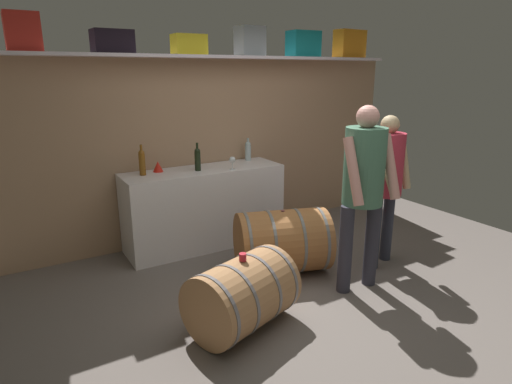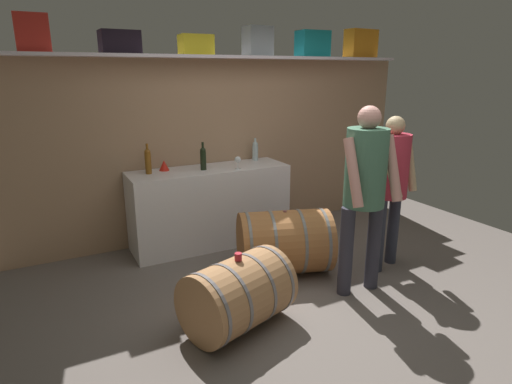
% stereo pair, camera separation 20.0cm
% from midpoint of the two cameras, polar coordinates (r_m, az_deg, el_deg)
% --- Properties ---
extents(ground_plane, '(6.20, 7.24, 0.02)m').
position_cam_midpoint_polar(ground_plane, '(4.25, 5.61, -11.59)').
color(ground_plane, '#69605A').
extents(back_wall_panel, '(5.00, 0.10, 2.07)m').
position_cam_midpoint_polar(back_wall_panel, '(5.18, -3.26, 5.78)').
color(back_wall_panel, tan).
rests_on(back_wall_panel, ground).
extents(high_shelf_board, '(4.60, 0.40, 0.03)m').
position_cam_midpoint_polar(high_shelf_board, '(4.97, -2.71, 17.55)').
color(high_shelf_board, silver).
rests_on(high_shelf_board, back_wall_panel).
extents(toolcase_red, '(0.28, 0.28, 0.33)m').
position_cam_midpoint_polar(toolcase_red, '(4.52, -26.55, 18.45)').
color(toolcase_red, red).
rests_on(toolcase_red, high_shelf_board).
extents(toolcase_black, '(0.38, 0.26, 0.22)m').
position_cam_midpoint_polar(toolcase_black, '(4.61, -16.49, 18.65)').
color(toolcase_black, black).
rests_on(toolcase_black, high_shelf_board).
extents(toolcase_yellow, '(0.34, 0.23, 0.21)m').
position_cam_midpoint_polar(toolcase_yellow, '(4.83, -6.78, 18.93)').
color(toolcase_yellow, yellow).
rests_on(toolcase_yellow, high_shelf_board).
extents(toolcase_grey, '(0.30, 0.24, 0.32)m').
position_cam_midpoint_polar(toolcase_grey, '(5.15, 1.40, 19.48)').
color(toolcase_grey, gray).
rests_on(toolcase_grey, high_shelf_board).
extents(toolcase_teal, '(0.39, 0.25, 0.31)m').
position_cam_midpoint_polar(toolcase_teal, '(5.55, 8.64, 18.97)').
color(toolcase_teal, '#147E85').
rests_on(toolcase_teal, high_shelf_board).
extents(toolcase_orange, '(0.44, 0.23, 0.35)m').
position_cam_midpoint_polar(toolcase_orange, '(6.02, 14.80, 18.60)').
color(toolcase_orange, orange).
rests_on(toolcase_orange, high_shelf_board).
extents(work_cabinet, '(1.79, 0.55, 0.89)m').
position_cam_midpoint_polar(work_cabinet, '(4.90, -4.96, -1.96)').
color(work_cabinet, white).
rests_on(work_cabinet, ground).
extents(wine_bottle_dark, '(0.07, 0.07, 0.31)m').
position_cam_midpoint_polar(wine_bottle_dark, '(4.70, -5.86, 4.54)').
color(wine_bottle_dark, black).
rests_on(wine_bottle_dark, work_cabinet).
extents(wine_bottle_amber, '(0.07, 0.07, 0.32)m').
position_cam_midpoint_polar(wine_bottle_amber, '(4.61, -13.03, 4.11)').
color(wine_bottle_amber, brown).
rests_on(wine_bottle_amber, work_cabinet).
extents(wine_bottle_clear, '(0.07, 0.07, 0.27)m').
position_cam_midpoint_polar(wine_bottle_clear, '(5.19, 1.00, 5.59)').
color(wine_bottle_clear, '#ABC1C4').
rests_on(wine_bottle_clear, work_cabinet).
extents(wine_glass, '(0.07, 0.07, 0.14)m').
position_cam_midpoint_polar(wine_glass, '(4.71, -1.23, 4.27)').
color(wine_glass, white).
rests_on(wine_glass, work_cabinet).
extents(red_funnel, '(0.11, 0.11, 0.11)m').
position_cam_midpoint_polar(red_funnel, '(4.74, -11.00, 3.50)').
color(red_funnel, red).
rests_on(red_funnel, work_cabinet).
extents(wine_barrel_near, '(0.94, 0.78, 0.57)m').
position_cam_midpoint_polar(wine_barrel_near, '(3.39, -0.71, -13.46)').
color(wine_barrel_near, '#A9764A').
rests_on(wine_barrel_near, ground).
extents(wine_barrel_far, '(1.03, 0.87, 0.64)m').
position_cam_midpoint_polar(wine_barrel_far, '(4.25, 5.16, -6.68)').
color(wine_barrel_far, '#A76A39').
rests_on(wine_barrel_far, ground).
extents(tasting_cup, '(0.06, 0.06, 0.06)m').
position_cam_midpoint_polar(tasting_cup, '(3.25, -0.61, -8.64)').
color(tasting_cup, red).
rests_on(tasting_cup, wine_barrel_near).
extents(winemaker_pouring, '(0.51, 0.42, 1.67)m').
position_cam_midpoint_polar(winemaker_pouring, '(3.79, 15.86, 1.26)').
color(winemaker_pouring, '#31303C').
rests_on(winemaker_pouring, ground).
extents(visitor_tasting, '(0.50, 0.44, 1.54)m').
position_cam_midpoint_polar(visitor_tasting, '(4.39, 18.89, 1.84)').
color(visitor_tasting, '#2E323F').
rests_on(visitor_tasting, ground).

